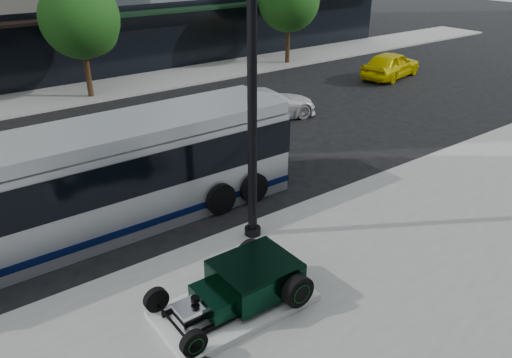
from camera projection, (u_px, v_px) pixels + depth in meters
ground at (208, 200)px, 15.56m from camera, size 120.00×120.00×0.00m
sidewalk_far at (66, 96)px, 25.68m from camera, size 70.00×4.00×0.12m
street_trees at (83, 21)px, 24.01m from camera, size 29.80×3.80×5.70m
display_plinth at (235, 305)px, 10.81m from camera, size 3.40×1.80×0.15m
hot_rod at (247, 281)px, 10.77m from camera, size 3.22×2.00×0.81m
lamppost at (252, 103)px, 11.96m from camera, size 0.44×0.44×7.97m
transit_bus at (86, 182)px, 13.33m from camera, size 12.12×2.88×2.92m
white_sedan at (266, 104)px, 22.31m from camera, size 5.01×2.71×1.38m
yellow_taxi at (391, 65)px, 28.96m from camera, size 4.77×2.69×1.53m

